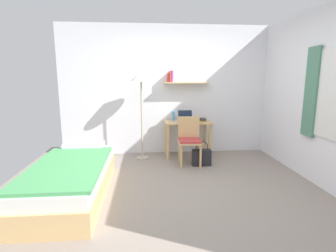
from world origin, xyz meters
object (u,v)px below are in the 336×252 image
at_px(standing_lamp, 141,81).
at_px(water_bottle, 173,116).
at_px(handbag, 202,157).
at_px(book_stack, 201,119).
at_px(desk_chair, 189,138).
at_px(laptop, 185,118).
at_px(bed, 72,179).
at_px(desk, 188,129).

distance_m(standing_lamp, water_bottle, 0.94).
xyz_separation_m(water_bottle, handbag, (0.45, -0.66, -0.66)).
bearing_deg(book_stack, desk_chair, -122.16).
distance_m(laptop, handbag, 0.93).
height_order(water_bottle, handbag, water_bottle).
bearing_deg(laptop, book_stack, -5.32).
bearing_deg(desk_chair, handbag, -29.04).
bearing_deg(book_stack, laptop, 174.68).
relative_size(desk_chair, standing_lamp, 0.50).
height_order(bed, book_stack, book_stack).
distance_m(desk_chair, book_stack, 0.67).
xyz_separation_m(desk, handbag, (0.16, -0.59, -0.41)).
xyz_separation_m(desk_chair, handbag, (0.21, -0.11, -0.32)).
distance_m(desk_chair, handbag, 0.40).
bearing_deg(standing_lamp, handbag, -25.26).
bearing_deg(book_stack, bed, -141.43).
distance_m(desk_chair, laptop, 0.63).
distance_m(standing_lamp, book_stack, 1.42).
height_order(water_bottle, book_stack, water_bottle).
bearing_deg(desk, bed, -138.11).
height_order(desk, laptop, laptop).
bearing_deg(desk_chair, laptop, 89.48).
height_order(standing_lamp, water_bottle, standing_lamp).
bearing_deg(desk, desk_chair, -95.12).
height_order(bed, standing_lamp, standing_lamp).
height_order(desk, desk_chair, desk_chair).
distance_m(bed, handbag, 2.25).
distance_m(standing_lamp, handbag, 1.79).
height_order(desk, standing_lamp, standing_lamp).
bearing_deg(desk, water_bottle, 165.50).
bearing_deg(handbag, desk, 105.41).
distance_m(water_bottle, book_stack, 0.58).
distance_m(desk, book_stack, 0.34).
height_order(standing_lamp, book_stack, standing_lamp).
bearing_deg(water_bottle, book_stack, -2.77).
relative_size(bed, laptop, 6.33).
xyz_separation_m(laptop, water_bottle, (-0.25, -0.00, 0.04)).
xyz_separation_m(desk, water_bottle, (-0.28, 0.07, 0.25)).
relative_size(standing_lamp, book_stack, 7.23).
height_order(laptop, handbag, laptop).
distance_m(desk_chair, standing_lamp, 1.40).
height_order(desk_chair, laptop, laptop).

